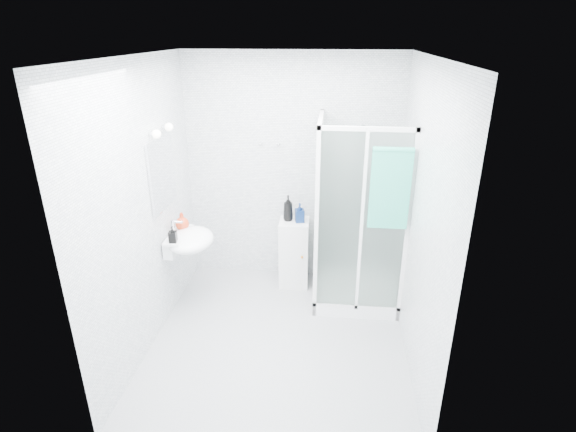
# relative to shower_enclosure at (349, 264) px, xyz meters

# --- Properties ---
(room) EXTENTS (2.40, 2.60, 2.60)m
(room) POSITION_rel_shower_enclosure_xyz_m (-0.67, -0.77, 0.85)
(room) COLOR silver
(room) RESTS_ON ground
(shower_enclosure) EXTENTS (0.90, 0.95, 2.00)m
(shower_enclosure) POSITION_rel_shower_enclosure_xyz_m (0.00, 0.00, 0.00)
(shower_enclosure) COLOR white
(shower_enclosure) RESTS_ON ground
(wall_basin) EXTENTS (0.46, 0.56, 0.35)m
(wall_basin) POSITION_rel_shower_enclosure_xyz_m (-1.66, -0.32, 0.35)
(wall_basin) COLOR white
(wall_basin) RESTS_ON ground
(mirror) EXTENTS (0.02, 0.60, 0.70)m
(mirror) POSITION_rel_shower_enclosure_xyz_m (-1.85, -0.32, 1.05)
(mirror) COLOR white
(mirror) RESTS_ON room
(vanity_lights) EXTENTS (0.10, 0.40, 0.08)m
(vanity_lights) POSITION_rel_shower_enclosure_xyz_m (-1.80, -0.32, 1.47)
(vanity_lights) COLOR silver
(vanity_lights) RESTS_ON room
(wall_hooks) EXTENTS (0.23, 0.06, 0.03)m
(wall_hooks) POSITION_rel_shower_enclosure_xyz_m (-0.92, 0.49, 1.17)
(wall_hooks) COLOR silver
(wall_hooks) RESTS_ON room
(storage_cabinet) EXTENTS (0.34, 0.36, 0.80)m
(storage_cabinet) POSITION_rel_shower_enclosure_xyz_m (-0.62, 0.28, -0.05)
(storage_cabinet) COLOR white
(storage_cabinet) RESTS_ON ground
(hand_towel) EXTENTS (0.36, 0.05, 0.77)m
(hand_towel) POSITION_rel_shower_enclosure_xyz_m (0.31, -0.40, 1.02)
(hand_towel) COLOR teal
(hand_towel) RESTS_ON shower_enclosure
(shampoo_bottle_a) EXTENTS (0.12, 0.12, 0.29)m
(shampoo_bottle_a) POSITION_rel_shower_enclosure_xyz_m (-0.69, 0.29, 0.50)
(shampoo_bottle_a) COLOR black
(shampoo_bottle_a) RESTS_ON storage_cabinet
(shampoo_bottle_b) EXTENTS (0.12, 0.12, 0.22)m
(shampoo_bottle_b) POSITION_rel_shower_enclosure_xyz_m (-0.56, 0.27, 0.46)
(shampoo_bottle_b) COLOR #0D2351
(shampoo_bottle_b) RESTS_ON storage_cabinet
(soap_dispenser_orange) EXTENTS (0.17, 0.17, 0.18)m
(soap_dispenser_orange) POSITION_rel_shower_enclosure_xyz_m (-1.74, -0.20, 0.51)
(soap_dispenser_orange) COLOR #BC3416
(soap_dispenser_orange) RESTS_ON wall_basin
(soap_dispenser_black) EXTENTS (0.08, 0.08, 0.16)m
(soap_dispenser_black) POSITION_rel_shower_enclosure_xyz_m (-1.74, -0.51, 0.50)
(soap_dispenser_black) COLOR black
(soap_dispenser_black) RESTS_ON wall_basin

